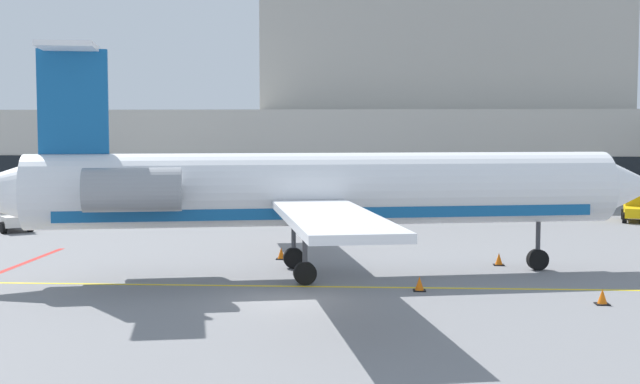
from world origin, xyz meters
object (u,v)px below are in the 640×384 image
object	(u,v)px
pushback_tractor	(638,206)
fuel_tank	(147,190)
baggage_tug	(9,215)
regional_jet	(315,190)

from	to	relation	value
pushback_tractor	fuel_tank	world-z (taller)	fuel_tank
baggage_tug	pushback_tractor	distance (m)	39.78
regional_jet	pushback_tractor	world-z (taller)	regional_jet
baggage_tug	fuel_tank	bearing A→B (deg)	71.42
baggage_tug	regional_jet	bearing A→B (deg)	-36.89
regional_jet	fuel_tank	size ratio (longest dim) A/B	4.29
baggage_tug	pushback_tractor	xyz separation A→B (m)	(39.10, 7.31, 0.10)
pushback_tractor	fuel_tank	bearing A→B (deg)	169.26
regional_jet	fuel_tank	bearing A→B (deg)	117.43
regional_jet	baggage_tug	xyz separation A→B (m)	(-19.39, 14.56, -2.65)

